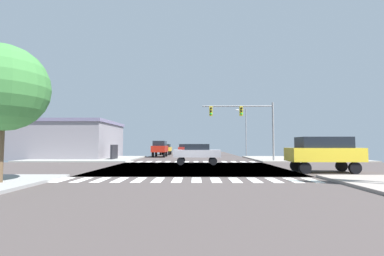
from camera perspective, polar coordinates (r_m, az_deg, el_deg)
name	(u,v)px	position (r m, az deg, el deg)	size (l,w,h in m)	color
ground	(193,168)	(21.47, 0.21, -8.50)	(90.00, 90.00, 0.05)	#423B39
sidewalk_corner_ne	(299,159)	(35.80, 21.82, -6.08)	(12.00, 12.00, 0.14)	gray
sidewalk_corner_nw	(89,159)	(35.95, -20.92, -6.08)	(12.00, 12.00, 0.14)	gray
crosswalk_near	(187,180)	(14.22, -1.10, -10.97)	(13.50, 2.00, 0.01)	silver
crosswalk_far	(191,162)	(28.75, -0.16, -7.16)	(13.50, 2.00, 0.01)	silver
traffic_signal_mast	(245,117)	(29.52, 11.17, 2.22)	(7.69, 0.55, 6.37)	gray
street_lamp	(244,127)	(43.68, 11.06, 0.11)	(1.78, 0.32, 7.50)	gray
bank_building	(54,140)	(40.46, -27.15, -2.23)	(17.45, 10.65, 4.90)	gray
sidewalk_tree	(3,88)	(15.26, -35.18, 6.96)	(4.01, 4.01, 6.47)	brown
suv_nearside_1	(160,147)	(39.64, -6.81, -4.10)	(1.96, 4.60, 2.34)	black
sedan_farside_1	(197,152)	(24.90, 1.05, -5.17)	(4.30, 1.80, 1.88)	black
suv_crossing_2	(324,151)	(19.79, 26.13, -4.46)	(4.60, 1.96, 2.34)	black
sedan_leading_2	(166,148)	(47.33, -5.58, -4.34)	(1.80, 4.30, 1.88)	black
sedan_trailing_3	(184,148)	(49.66, -1.80, -4.31)	(1.80, 4.30, 1.88)	black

